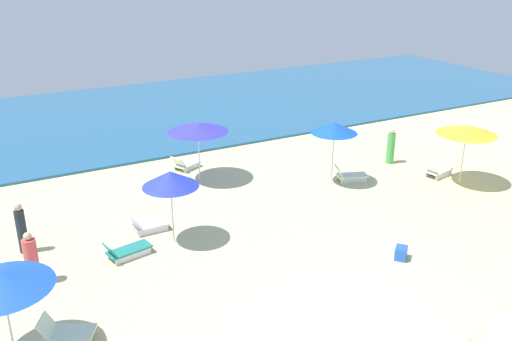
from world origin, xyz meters
TOP-DOWN VIEW (x-y plane):
  - ground_plane at (0.00, 0.00)m, footprint 60.00×60.00m
  - ocean at (0.00, 22.18)m, footprint 60.00×15.64m
  - umbrella_0 at (-2.01, 6.67)m, footprint 1.81×1.81m
  - lounge_chair_0_0 at (-2.53, 7.81)m, footprint 1.29×0.67m
  - lounge_chair_0_1 at (-3.66, 6.43)m, footprint 1.54×0.83m
  - umbrella_1 at (5.48, 8.27)m, footprint 1.87×1.87m
  - lounge_chair_1_0 at (6.30, 8.12)m, footprint 1.46×0.99m
  - umbrella_2 at (10.11, 5.73)m, footprint 2.37×2.37m
  - lounge_chair_2_0 at (9.90, 6.75)m, footprint 1.39×0.78m
  - umbrella_3 at (-7.28, 3.18)m, footprint 2.31×2.31m
  - lounge_chair_3_0 at (-6.10, 3.22)m, footprint 1.44×1.17m
  - umbrella_4 at (0.84, 11.20)m, footprint 2.49×2.49m
  - lounge_chair_4_0 at (0.78, 12.67)m, footprint 1.43×1.13m
  - beachgoer_0 at (9.23, 9.00)m, footprint 0.50×0.50m
  - beachgoer_1 at (-6.40, 6.28)m, footprint 0.53×0.53m
  - beachgoer_2 at (-6.41, 8.32)m, footprint 0.39×0.39m
  - cooler_box_0 at (3.82, 2.29)m, footprint 0.58×0.57m

SIDE VIEW (x-z plane):
  - ground_plane at x=0.00m, z-range 0.00..0.00m
  - ocean at x=0.00m, z-range 0.00..0.12m
  - cooler_box_0 at x=3.82m, z-range 0.00..0.39m
  - lounge_chair_3_0 at x=-6.10m, z-range -0.09..0.56m
  - lounge_chair_0_1 at x=-3.66m, z-range -0.09..0.56m
  - lounge_chair_0_0 at x=-2.53m, z-range -0.06..0.54m
  - lounge_chair_4_0 at x=0.78m, z-range -0.10..0.60m
  - lounge_chair_2_0 at x=9.90m, z-range -0.07..0.57m
  - lounge_chair_1_0 at x=6.30m, z-range -0.10..0.61m
  - beachgoer_1 at x=-6.40m, z-range -0.07..1.56m
  - beachgoer_0 at x=9.23m, z-range -0.05..1.59m
  - beachgoer_2 at x=-6.41m, z-range -0.03..1.66m
  - umbrella_3 at x=-7.28m, z-range 0.95..3.25m
  - umbrella_0 at x=-2.01m, z-range 0.99..3.50m
  - umbrella_4 at x=0.84m, z-range 1.06..3.57m
  - umbrella_2 at x=10.11m, z-range 1.07..3.59m
  - umbrella_1 at x=5.48m, z-range 1.09..3.71m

